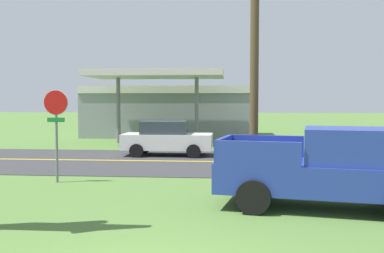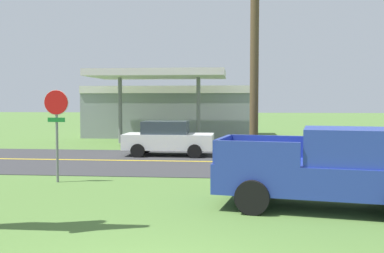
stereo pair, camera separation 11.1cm
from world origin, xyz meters
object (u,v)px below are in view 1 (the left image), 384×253
stop_sign (56,119)px  car_white_near_lane (167,138)px  gas_station (170,110)px  utility_pole (255,40)px  pickup_blue_parked_on_lawn (329,169)px

stop_sign → car_white_near_lane: 7.68m
stop_sign → gas_station: size_ratio=0.25×
gas_station → car_white_near_lane: bearing=-82.9°
utility_pole → pickup_blue_parked_on_lawn: bearing=-58.9°
car_white_near_lane → gas_station: bearing=97.1°
utility_pole → gas_station: utility_pole is taller
stop_sign → gas_station: gas_station is taller
utility_pole → car_white_near_lane: 8.90m
car_white_near_lane → pickup_blue_parked_on_lawn: bearing=-61.7°
stop_sign → pickup_blue_parked_on_lawn: bearing=-19.7°
stop_sign → gas_station: bearing=86.9°
utility_pole → pickup_blue_parked_on_lawn: 4.73m
utility_pole → pickup_blue_parked_on_lawn: utility_pole is taller
pickup_blue_parked_on_lawn → stop_sign: bearing=160.3°
gas_station → car_white_near_lane: gas_station is taller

